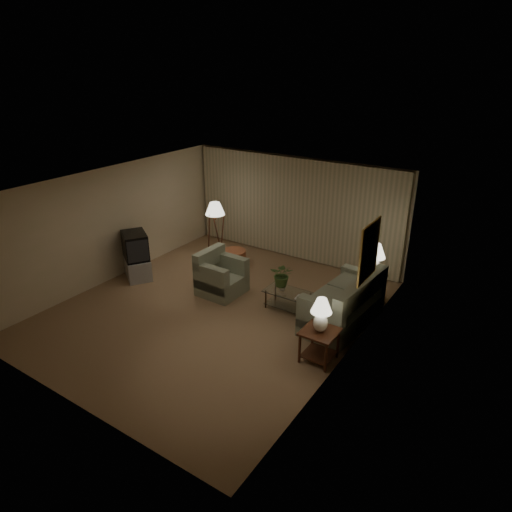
# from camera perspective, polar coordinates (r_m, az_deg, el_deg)

# --- Properties ---
(ground) EXTENTS (7.00, 7.00, 0.00)m
(ground) POSITION_cam_1_polar(r_m,az_deg,el_deg) (9.88, -5.20, -6.62)
(ground) COLOR #8E644E
(ground) RESTS_ON ground
(room_shell) EXTENTS (6.04, 7.02, 2.72)m
(room_shell) POSITION_cam_1_polar(r_m,az_deg,el_deg) (10.26, -0.23, 5.38)
(room_shell) COLOR beige
(room_shell) RESTS_ON ground
(sofa) EXTENTS (2.08, 1.30, 0.85)m
(sofa) POSITION_cam_1_polar(r_m,az_deg,el_deg) (9.29, 10.77, -6.03)
(sofa) COLOR gray
(sofa) RESTS_ON ground
(armchair) EXTENTS (0.97, 0.92, 0.79)m
(armchair) POSITION_cam_1_polar(r_m,az_deg,el_deg) (10.34, -4.31, -2.65)
(armchair) COLOR gray
(armchair) RESTS_ON ground
(side_table_near) EXTENTS (0.60, 0.60, 0.60)m
(side_table_near) POSITION_cam_1_polar(r_m,az_deg,el_deg) (8.18, 7.93, -10.32)
(side_table_near) COLOR #381B0F
(side_table_near) RESTS_ON ground
(side_table_far) EXTENTS (0.54, 0.45, 0.60)m
(side_table_far) POSITION_cam_1_polar(r_m,az_deg,el_deg) (10.31, 14.29, -3.40)
(side_table_far) COLOR #381B0F
(side_table_far) RESTS_ON ground
(table_lamp_near) EXTENTS (0.37, 0.37, 0.64)m
(table_lamp_near) POSITION_cam_1_polar(r_m,az_deg,el_deg) (7.89, 8.15, -6.96)
(table_lamp_near) COLOR white
(table_lamp_near) RESTS_ON side_table_near
(table_lamp_far) EXTENTS (0.43, 0.43, 0.75)m
(table_lamp_far) POSITION_cam_1_polar(r_m,az_deg,el_deg) (10.04, 14.65, -0.15)
(table_lamp_far) COLOR white
(table_lamp_far) RESTS_ON side_table_far
(coffee_table) EXTENTS (1.00, 0.55, 0.41)m
(coffee_table) POSITION_cam_1_polar(r_m,az_deg,el_deg) (9.73, 4.02, -5.23)
(coffee_table) COLOR silver
(coffee_table) RESTS_ON ground
(tv_cabinet) EXTENTS (1.37, 1.34, 0.50)m
(tv_cabinet) POSITION_cam_1_polar(r_m,az_deg,el_deg) (11.50, -14.60, -1.38)
(tv_cabinet) COLOR #9D9D9F
(tv_cabinet) RESTS_ON ground
(crt_tv) EXTENTS (1.23, 1.21, 0.64)m
(crt_tv) POSITION_cam_1_polar(r_m,az_deg,el_deg) (11.28, -14.89, 1.25)
(crt_tv) COLOR black
(crt_tv) RESTS_ON tv_cabinet
(floor_lamp) EXTENTS (0.51, 0.51, 1.56)m
(floor_lamp) POSITION_cam_1_polar(r_m,az_deg,el_deg) (11.98, -5.05, 3.27)
(floor_lamp) COLOR #381B0F
(floor_lamp) RESTS_ON ground
(ottoman) EXTENTS (0.74, 0.74, 0.40)m
(ottoman) POSITION_cam_1_polar(r_m,az_deg,el_deg) (11.80, -2.74, -0.21)
(ottoman) COLOR #A44D37
(ottoman) RESTS_ON ground
(vase) EXTENTS (0.19, 0.19, 0.16)m
(vase) POSITION_cam_1_polar(r_m,az_deg,el_deg) (9.69, 3.28, -3.86)
(vase) COLOR white
(vase) RESTS_ON coffee_table
(flowers) EXTENTS (0.58, 0.54, 0.53)m
(flowers) POSITION_cam_1_polar(r_m,az_deg,el_deg) (9.53, 3.33, -2.02)
(flowers) COLOR #43672D
(flowers) RESTS_ON vase
(book) EXTENTS (0.19, 0.24, 0.02)m
(book) POSITION_cam_1_polar(r_m,az_deg,el_deg) (9.47, 5.06, -5.08)
(book) COLOR olive
(book) RESTS_ON coffee_table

